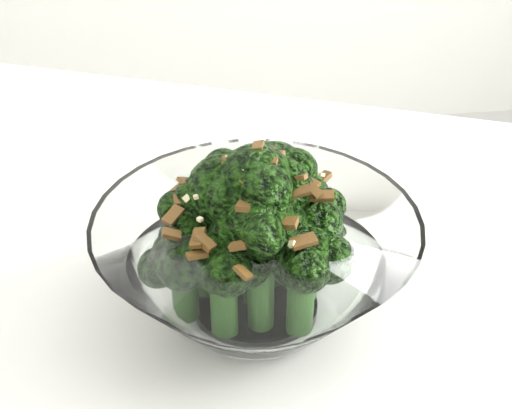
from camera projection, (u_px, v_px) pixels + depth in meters
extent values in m
cylinder|color=white|center=(17.00, 346.00, 0.98)|extent=(0.04, 0.04, 0.71)
cylinder|color=white|center=(256.00, 308.00, 0.46)|extent=(0.08, 0.08, 0.01)
cylinder|color=#234F15|center=(256.00, 253.00, 0.44)|extent=(0.02, 0.02, 0.08)
sphere|color=#1B420C|center=(256.00, 184.00, 0.41)|extent=(0.05, 0.05, 0.05)
cylinder|color=#234F15|center=(224.00, 305.00, 0.42)|extent=(0.02, 0.02, 0.04)
sphere|color=#1B420C|center=(223.00, 262.00, 0.40)|extent=(0.04, 0.04, 0.04)
cylinder|color=#234F15|center=(255.00, 237.00, 0.48)|extent=(0.02, 0.02, 0.04)
sphere|color=#1B420C|center=(255.00, 202.00, 0.46)|extent=(0.04, 0.04, 0.04)
cylinder|color=#234F15|center=(261.00, 284.00, 0.42)|extent=(0.02, 0.02, 0.06)
sphere|color=#1B420C|center=(261.00, 225.00, 0.40)|extent=(0.04, 0.04, 0.04)
cylinder|color=#234F15|center=(311.00, 246.00, 0.47)|extent=(0.02, 0.02, 0.04)
sphere|color=#1B420C|center=(313.00, 212.00, 0.46)|extent=(0.04, 0.04, 0.04)
cylinder|color=#234F15|center=(226.00, 252.00, 0.44)|extent=(0.02, 0.02, 0.07)
sphere|color=#1B420C|center=(224.00, 191.00, 0.42)|extent=(0.04, 0.04, 0.04)
cylinder|color=#234F15|center=(306.00, 264.00, 0.45)|extent=(0.02, 0.02, 0.05)
sphere|color=#1B420C|center=(308.00, 217.00, 0.43)|extent=(0.04, 0.04, 0.04)
cylinder|color=#234F15|center=(300.00, 302.00, 0.42)|extent=(0.02, 0.02, 0.05)
sphere|color=#1B420C|center=(302.00, 258.00, 0.40)|extent=(0.04, 0.04, 0.04)
cylinder|color=#234F15|center=(185.00, 294.00, 0.44)|extent=(0.02, 0.02, 0.04)
sphere|color=#1B420C|center=(182.00, 258.00, 0.42)|extent=(0.04, 0.04, 0.04)
cylinder|color=#234F15|center=(273.00, 238.00, 0.45)|extent=(0.02, 0.02, 0.07)
sphere|color=#1B420C|center=(274.00, 177.00, 0.43)|extent=(0.04, 0.04, 0.04)
cylinder|color=#234F15|center=(204.00, 260.00, 0.45)|extent=(0.02, 0.02, 0.05)
sphere|color=#1B420C|center=(202.00, 215.00, 0.43)|extent=(0.04, 0.04, 0.04)
cube|color=brown|center=(229.00, 162.00, 0.45)|extent=(0.01, 0.01, 0.01)
cube|color=brown|center=(198.00, 238.00, 0.39)|extent=(0.01, 0.02, 0.01)
cube|color=brown|center=(295.00, 176.00, 0.40)|extent=(0.01, 0.01, 0.01)
cube|color=brown|center=(304.00, 241.00, 0.38)|extent=(0.02, 0.01, 0.01)
cube|color=brown|center=(274.00, 177.00, 0.39)|extent=(0.01, 0.01, 0.01)
cube|color=brown|center=(322.00, 180.00, 0.45)|extent=(0.02, 0.01, 0.01)
cube|color=brown|center=(190.00, 188.00, 0.43)|extent=(0.01, 0.01, 0.01)
cube|color=brown|center=(266.00, 163.00, 0.39)|extent=(0.01, 0.01, 0.01)
cube|color=brown|center=(258.00, 147.00, 0.40)|extent=(0.01, 0.01, 0.00)
cube|color=brown|center=(279.00, 159.00, 0.45)|extent=(0.01, 0.01, 0.01)
cube|color=brown|center=(251.00, 178.00, 0.39)|extent=(0.01, 0.01, 0.01)
cube|color=brown|center=(308.00, 183.00, 0.41)|extent=(0.01, 0.02, 0.00)
cube|color=brown|center=(322.00, 196.00, 0.40)|extent=(0.01, 0.01, 0.01)
cube|color=brown|center=(197.00, 255.00, 0.38)|extent=(0.01, 0.01, 0.00)
cube|color=brown|center=(239.00, 245.00, 0.38)|extent=(0.01, 0.01, 0.01)
cube|color=brown|center=(312.00, 189.00, 0.40)|extent=(0.01, 0.01, 0.01)
cube|color=brown|center=(273.00, 157.00, 0.40)|extent=(0.02, 0.02, 0.01)
cube|color=brown|center=(188.00, 183.00, 0.42)|extent=(0.01, 0.02, 0.01)
cube|color=brown|center=(183.00, 200.00, 0.41)|extent=(0.01, 0.01, 0.01)
cube|color=brown|center=(297.00, 178.00, 0.40)|extent=(0.01, 0.01, 0.01)
cube|color=brown|center=(248.00, 197.00, 0.39)|extent=(0.01, 0.01, 0.01)
cube|color=brown|center=(231.00, 163.00, 0.40)|extent=(0.01, 0.01, 0.01)
cube|color=brown|center=(232.00, 158.00, 0.42)|extent=(0.01, 0.01, 0.00)
cube|color=brown|center=(232.00, 163.00, 0.40)|extent=(0.01, 0.01, 0.01)
cube|color=brown|center=(214.00, 164.00, 0.43)|extent=(0.02, 0.01, 0.01)
cube|color=brown|center=(184.00, 192.00, 0.43)|extent=(0.01, 0.01, 0.01)
cube|color=brown|center=(243.00, 272.00, 0.37)|extent=(0.01, 0.01, 0.01)
cube|color=brown|center=(180.00, 187.00, 0.44)|extent=(0.01, 0.01, 0.01)
cube|color=brown|center=(200.00, 176.00, 0.43)|extent=(0.01, 0.01, 0.01)
cube|color=brown|center=(264.00, 149.00, 0.41)|extent=(0.01, 0.01, 0.00)
cube|color=brown|center=(300.00, 192.00, 0.40)|extent=(0.01, 0.01, 0.01)
cube|color=brown|center=(205.00, 242.00, 0.38)|extent=(0.01, 0.01, 0.01)
cube|color=brown|center=(286.00, 223.00, 0.38)|extent=(0.02, 0.01, 0.01)
cube|color=brown|center=(245.00, 205.00, 0.38)|extent=(0.01, 0.01, 0.01)
cube|color=brown|center=(252.00, 173.00, 0.39)|extent=(0.01, 0.01, 0.01)
cube|color=brown|center=(171.00, 234.00, 0.39)|extent=(0.01, 0.01, 0.01)
cube|color=brown|center=(210.00, 172.00, 0.42)|extent=(0.01, 0.01, 0.01)
cube|color=brown|center=(173.00, 215.00, 0.40)|extent=(0.01, 0.02, 0.01)
cube|color=beige|center=(314.00, 178.00, 0.44)|extent=(0.01, 0.01, 0.00)
cube|color=beige|center=(260.00, 156.00, 0.39)|extent=(0.00, 0.00, 0.00)
cube|color=beige|center=(213.00, 170.00, 0.45)|extent=(0.00, 0.00, 0.00)
cube|color=beige|center=(306.00, 173.00, 0.44)|extent=(0.01, 0.01, 0.00)
cube|color=beige|center=(244.00, 158.00, 0.44)|extent=(0.00, 0.00, 0.00)
cube|color=beige|center=(199.00, 184.00, 0.41)|extent=(0.01, 0.01, 0.01)
cube|color=beige|center=(252.00, 159.00, 0.43)|extent=(0.00, 0.00, 0.00)
cube|color=beige|center=(228.00, 158.00, 0.40)|extent=(0.01, 0.00, 0.00)
cube|color=beige|center=(204.00, 171.00, 0.45)|extent=(0.00, 0.00, 0.00)
cube|color=beige|center=(278.00, 214.00, 0.38)|extent=(0.00, 0.00, 0.00)
cube|color=beige|center=(322.00, 175.00, 0.44)|extent=(0.00, 0.00, 0.00)
cube|color=beige|center=(303.00, 169.00, 0.44)|extent=(0.01, 0.01, 0.01)
cube|color=beige|center=(244.00, 170.00, 0.39)|extent=(0.01, 0.01, 0.00)
cube|color=beige|center=(196.00, 197.00, 0.40)|extent=(0.00, 0.00, 0.00)
cube|color=beige|center=(292.00, 244.00, 0.38)|extent=(0.01, 0.01, 0.00)
cube|color=beige|center=(242.00, 152.00, 0.40)|extent=(0.00, 0.00, 0.00)
cube|color=beige|center=(242.00, 163.00, 0.40)|extent=(0.00, 0.00, 0.00)
cube|color=beige|center=(263.00, 150.00, 0.40)|extent=(0.00, 0.00, 0.00)
cube|color=beige|center=(292.00, 165.00, 0.43)|extent=(0.01, 0.01, 0.00)
cube|color=beige|center=(256.00, 161.00, 0.45)|extent=(0.01, 0.01, 0.01)
cube|color=beige|center=(200.00, 219.00, 0.39)|extent=(0.00, 0.00, 0.00)
cube|color=beige|center=(187.00, 199.00, 0.41)|extent=(0.01, 0.01, 0.01)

